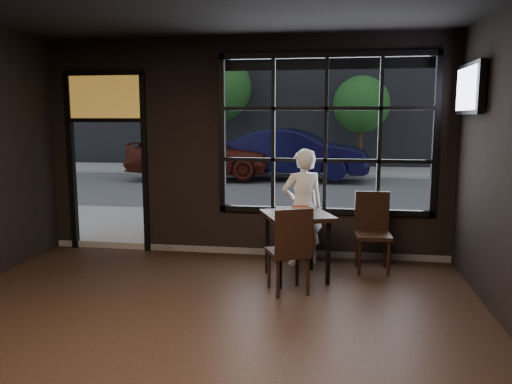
% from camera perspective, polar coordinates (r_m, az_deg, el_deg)
% --- Properties ---
extents(floor, '(6.00, 7.00, 0.02)m').
position_cam_1_polar(floor, '(4.42, -10.12, -19.31)').
color(floor, black).
rests_on(floor, ground).
extents(window_frame, '(3.06, 0.12, 2.28)m').
position_cam_1_polar(window_frame, '(7.19, 7.97, 6.52)').
color(window_frame, black).
rests_on(window_frame, ground).
extents(stained_transom, '(1.20, 0.06, 0.70)m').
position_cam_1_polar(stained_transom, '(7.96, -16.86, 10.39)').
color(stained_transom, orange).
rests_on(stained_transom, ground).
extents(street_asphalt, '(60.00, 41.00, 0.04)m').
position_cam_1_polar(street_asphalt, '(27.79, 6.11, 4.25)').
color(street_asphalt, '#545456').
rests_on(street_asphalt, ground).
extents(building_across, '(28.00, 12.00, 15.00)m').
position_cam_1_polar(building_across, '(27.27, 6.27, 20.05)').
color(building_across, '#5B5956').
rests_on(building_across, ground).
extents(cafe_table, '(1.03, 1.03, 0.85)m').
position_cam_1_polar(cafe_table, '(6.38, 4.67, -6.17)').
color(cafe_table, black).
rests_on(cafe_table, floor).
extents(chair_near, '(0.59, 0.59, 1.03)m').
position_cam_1_polar(chair_near, '(5.88, 3.69, -6.56)').
color(chair_near, black).
rests_on(chair_near, floor).
extents(chair_window, '(0.47, 0.47, 1.05)m').
position_cam_1_polar(chair_window, '(6.80, 13.23, -4.58)').
color(chair_window, black).
rests_on(chair_window, floor).
extents(man, '(0.70, 0.59, 1.62)m').
position_cam_1_polar(man, '(6.91, 5.33, -1.77)').
color(man, white).
rests_on(man, floor).
extents(hotdog, '(0.20, 0.09, 0.06)m').
position_cam_1_polar(hotdog, '(6.46, 5.04, -1.88)').
color(hotdog, tan).
rests_on(hotdog, cafe_table).
extents(cup, '(0.15, 0.15, 0.10)m').
position_cam_1_polar(cup, '(6.14, 2.80, -2.24)').
color(cup, silver).
rests_on(cup, cafe_table).
extents(tv, '(0.12, 1.04, 0.61)m').
position_cam_1_polar(tv, '(6.67, 23.28, 10.78)').
color(tv, black).
rests_on(tv, wall_right).
extents(navy_car, '(4.88, 2.07, 1.56)m').
position_cam_1_polar(navy_car, '(16.27, 4.49, 4.43)').
color(navy_car, black).
rests_on(navy_car, street_asphalt).
extents(maroon_car, '(4.81, 2.31, 1.59)m').
position_cam_1_polar(maroon_car, '(16.37, -6.50, 4.46)').
color(maroon_car, '#47150D').
rests_on(maroon_car, street_asphalt).
extents(tree_left, '(2.63, 2.63, 4.49)m').
position_cam_1_polar(tree_left, '(19.68, -4.46, 11.78)').
color(tree_left, '#332114').
rests_on(tree_left, street_asphalt).
extents(tree_right, '(2.08, 2.08, 3.56)m').
position_cam_1_polar(tree_right, '(19.11, 11.95, 9.75)').
color(tree_right, '#332114').
rests_on(tree_right, street_asphalt).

